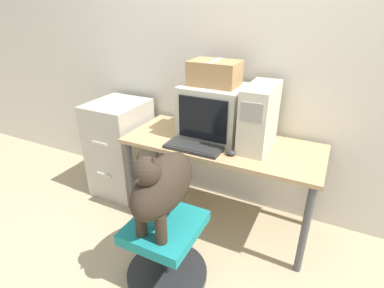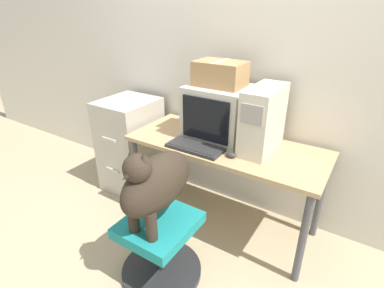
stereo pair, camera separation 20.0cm
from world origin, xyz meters
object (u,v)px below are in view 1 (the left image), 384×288
at_px(crt_monitor, 213,111).
at_px(pc_tower, 259,117).
at_px(dog, 162,185).
at_px(filing_cabinet, 121,148).
at_px(office_chair, 166,249).
at_px(cardboard_box, 215,73).
at_px(keyboard, 193,147).

xyz_separation_m(crt_monitor, pc_tower, (0.36, -0.04, 0.03)).
distance_m(dog, filing_cabinet, 1.20).
bearing_deg(office_chair, dog, -90.00).
bearing_deg(filing_cabinet, office_chair, -38.32).
relative_size(dog, cardboard_box, 1.61).
bearing_deg(keyboard, dog, -84.80).
bearing_deg(dog, keyboard, 95.20).
bearing_deg(dog, cardboard_box, 91.36).
distance_m(office_chair, filing_cabinet, 1.18).
relative_size(office_chair, filing_cabinet, 0.61).
bearing_deg(crt_monitor, dog, -88.64).
relative_size(crt_monitor, pc_tower, 1.00).
xyz_separation_m(keyboard, filing_cabinet, (-0.86, 0.23, -0.30)).
distance_m(keyboard, filing_cabinet, 0.94).
height_order(dog, filing_cabinet, dog).
bearing_deg(cardboard_box, pc_tower, -6.40).
bearing_deg(crt_monitor, filing_cabinet, -176.25).
xyz_separation_m(crt_monitor, dog, (0.02, -0.79, -0.19)).
height_order(crt_monitor, dog, crt_monitor).
bearing_deg(pc_tower, cardboard_box, 173.60).
bearing_deg(cardboard_box, crt_monitor, -90.00).
bearing_deg(dog, pc_tower, 65.44).
xyz_separation_m(pc_tower, filing_cabinet, (-1.25, -0.02, -0.51)).
bearing_deg(keyboard, filing_cabinet, 165.21).
height_order(office_chair, dog, dog).
bearing_deg(cardboard_box, filing_cabinet, -176.00).
bearing_deg(pc_tower, office_chair, -114.84).
bearing_deg(office_chair, keyboard, 95.30).
bearing_deg(pc_tower, crt_monitor, 174.21).
relative_size(keyboard, filing_cabinet, 0.46).
height_order(pc_tower, cardboard_box, cardboard_box).
relative_size(filing_cabinet, cardboard_box, 2.50).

